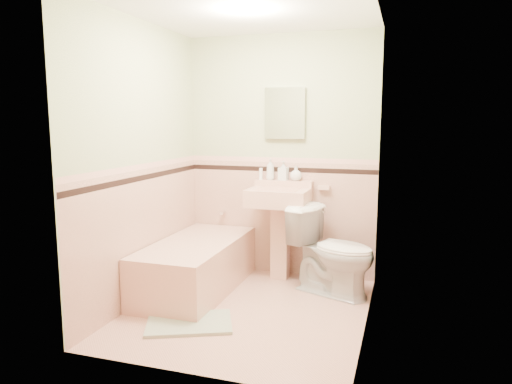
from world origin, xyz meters
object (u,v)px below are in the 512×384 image
(shoe, at_px, (186,311))
(soap_bottle_left, at_px, (270,169))
(sink, at_px, (279,235))
(bucket, at_px, (315,270))
(medicine_cabinet, at_px, (285,113))
(bathtub, at_px, (196,267))
(soap_bottle_right, at_px, (296,173))
(soap_bottle_mid, at_px, (283,171))
(toilet, at_px, (333,251))

(shoe, bearing_deg, soap_bottle_left, 96.76)
(sink, distance_m, bucket, 0.52)
(shoe, bearing_deg, bucket, 76.95)
(medicine_cabinet, height_order, shoe, medicine_cabinet)
(bathtub, xyz_separation_m, shoe, (0.19, -0.63, -0.17))
(bathtub, bearing_deg, soap_bottle_right, 41.23)
(sink, xyz_separation_m, shoe, (-0.49, -1.16, -0.42))
(sink, relative_size, soap_bottle_right, 6.28)
(sink, relative_size, bucket, 4.46)
(soap_bottle_left, height_order, soap_bottle_right, soap_bottle_left)
(bathtub, relative_size, soap_bottle_mid, 7.55)
(sink, xyz_separation_m, medicine_cabinet, (0.00, 0.21, 1.23))
(sink, relative_size, shoe, 6.06)
(sink, height_order, soap_bottle_mid, soap_bottle_mid)
(sink, distance_m, medicine_cabinet, 1.24)
(toilet, bearing_deg, shoe, 152.25)
(medicine_cabinet, xyz_separation_m, soap_bottle_mid, (-0.00, -0.03, -0.59))
(soap_bottle_left, xyz_separation_m, soap_bottle_right, (0.27, 0.00, -0.03))
(soap_bottle_right, bearing_deg, sink, -125.85)
(bathtub, height_order, soap_bottle_left, soap_bottle_left)
(bathtub, height_order, toilet, toilet)
(bucket, relative_size, shoe, 1.36)
(soap_bottle_right, height_order, shoe, soap_bottle_right)
(soap_bottle_left, relative_size, shoe, 1.40)
(soap_bottle_left, xyz_separation_m, shoe, (-0.34, -1.34, -1.06))
(sink, bearing_deg, medicine_cabinet, 90.00)
(soap_bottle_right, distance_m, shoe, 1.80)
(medicine_cabinet, height_order, soap_bottle_mid, medicine_cabinet)
(medicine_cabinet, relative_size, soap_bottle_right, 3.45)
(soap_bottle_left, height_order, soap_bottle_mid, soap_bottle_left)
(soap_bottle_mid, height_order, soap_bottle_right, soap_bottle_mid)
(bathtub, bearing_deg, toilet, 13.35)
(bathtub, distance_m, sink, 0.90)
(toilet, height_order, bucket, toilet)
(bathtub, xyz_separation_m, soap_bottle_right, (0.81, 0.71, 0.86))
(toilet, bearing_deg, soap_bottle_mid, 76.64)
(sink, bearing_deg, soap_bottle_mid, 91.21)
(toilet, bearing_deg, bathtub, 124.58)
(soap_bottle_mid, bearing_deg, medicine_cabinet, 82.78)
(soap_bottle_mid, xyz_separation_m, shoe, (-0.48, -1.34, -1.05))
(soap_bottle_mid, bearing_deg, toilet, -34.59)
(bathtub, distance_m, soap_bottle_right, 1.38)
(bathtub, xyz_separation_m, bucket, (1.04, 0.62, -0.12))
(toilet, bearing_deg, soap_bottle_right, 69.54)
(bathtub, xyz_separation_m, sink, (0.68, 0.53, 0.25))
(medicine_cabinet, xyz_separation_m, bucket, (0.36, -0.12, -1.59))
(bathtub, height_order, soap_bottle_right, soap_bottle_right)
(medicine_cabinet, height_order, soap_bottle_left, medicine_cabinet)
(soap_bottle_mid, distance_m, toilet, 1.00)
(soap_bottle_mid, bearing_deg, shoe, -109.74)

